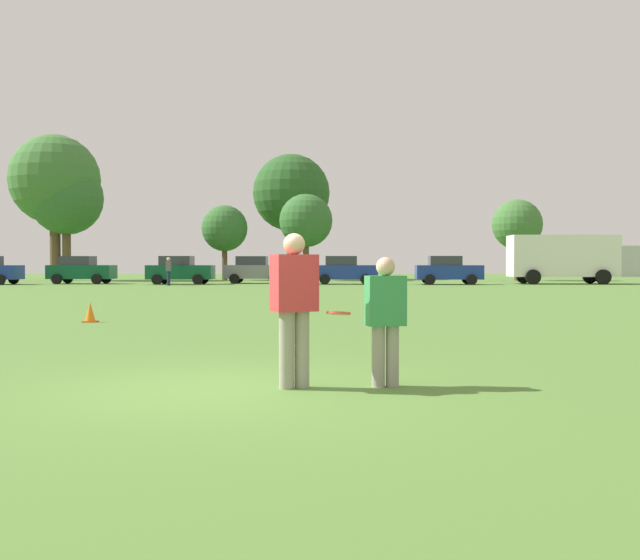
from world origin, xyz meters
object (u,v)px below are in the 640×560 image
parked_car_mid_left (83,270)px  parked_car_center (181,270)px  frisbee (340,313)px  parked_car_far_right (450,270)px  parked_car_mid_right (257,270)px  bystander_far_jogger (170,270)px  parked_car_near_right (346,270)px  box_truck (574,257)px  player_defender (387,314)px  player_thrower (296,301)px  traffic_cone (92,312)px

parked_car_mid_left → parked_car_center: bearing=-8.5°
frisbee → parked_car_far_right: size_ratio=0.06×
parked_car_mid_right → parked_car_mid_left: bearing=-175.0°
bystander_far_jogger → parked_car_far_right: bearing=7.5°
parked_car_near_right → parked_car_mid_right: bearing=163.3°
parked_car_far_right → box_truck: bearing=7.9°
player_defender → player_thrower: bearing=-173.7°
parked_car_mid_left → box_truck: 32.21m
bystander_far_jogger → box_truck: bearing=7.6°
bystander_far_jogger → player_defender: bearing=-75.4°
parked_car_mid_left → parked_car_near_right: same height
traffic_cone → parked_car_mid_left: bearing=107.5°
player_thrower → parked_car_center: size_ratio=0.41×
frisbee → box_truck: bearing=68.9°
parked_car_mid_left → parked_car_center: same height
frisbee → parked_car_center: 42.49m
parked_car_center → box_truck: size_ratio=0.50×
parked_car_mid_right → box_truck: box_truck is taller
frisbee → bystander_far_jogger: bystander_far_jogger is taller
player_defender → parked_car_mid_left: bearing=111.4°
parked_car_mid_left → frisbee: bearing=-69.4°
player_defender → parked_car_far_right: size_ratio=0.35×
parked_car_mid_left → player_thrower: bearing=-69.9°
player_thrower → parked_car_mid_right: size_ratio=0.41×
frisbee → parked_car_center: parked_car_center is taller
parked_car_mid_left → parked_car_far_right: 23.94m
frisbee → bystander_far_jogger: size_ratio=0.16×
parked_car_mid_left → box_truck: bearing=-0.5°
traffic_cone → box_truck: (21.96, 32.22, 1.52)m
parked_car_mid_left → traffic_cone: bearing=-72.5°
parked_car_mid_right → traffic_cone: bearing=-91.9°
traffic_cone → bystander_far_jogger: bearing=97.4°
parked_car_mid_left → parked_car_center: (6.68, -1.00, 0.00)m
parked_car_far_right → traffic_cone: bearing=-113.7°
parked_car_mid_left → parked_car_center: size_ratio=1.00×
parked_car_mid_right → player_defender: bearing=-83.2°
parked_car_mid_left → parked_car_mid_right: bearing=5.0°
box_truck → parked_car_mid_left: bearing=179.5°
parked_car_center → parked_car_near_right: same height
player_defender → frisbee: size_ratio=5.47×
player_defender → frisbee: (-0.55, -0.35, 0.04)m
player_thrower → parked_car_mid_left: bearing=110.1°
player_thrower → parked_car_center: parked_car_center is taller
box_truck → parked_car_center: bearing=-178.4°
parked_car_center → player_thrower: bearing=-78.0°
player_thrower → bystander_far_jogger: 39.51m
parked_car_mid_left → player_defender: bearing=-68.6°
parked_car_center → parked_car_near_right: size_ratio=1.00×
traffic_cone → parked_car_near_right: bearing=77.5°
box_truck → bystander_far_jogger: (-25.70, -3.45, -0.78)m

